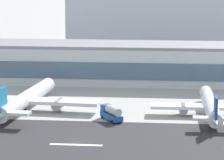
{
  "coord_description": "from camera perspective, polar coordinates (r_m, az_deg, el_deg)",
  "views": [
    {
      "loc": [
        21.39,
        -133.39,
        39.57
      ],
      "look_at": [
        4.97,
        32.85,
        8.77
      ],
      "focal_mm": 98.69,
      "sensor_mm": 36.0,
      "label": 1
    }
  ],
  "objects": [
    {
      "name": "runway_strip",
      "position": [
        139.59,
        -3.43,
        -6.02
      ],
      "size": [
        800.0,
        43.11,
        0.08
      ],
      "primitive_type": "cube",
      "color": "#2D2D30",
      "rests_on": "ground_plane"
    },
    {
      "name": "airliner_navy_tail_gate_1",
      "position": [
        166.93,
        9.12,
        -2.43
      ],
      "size": [
        32.17,
        41.27,
        8.61
      ],
      "rotation": [
        0.0,
        0.0,
        1.59
      ],
      "color": "white",
      "rests_on": "ground_plane"
    },
    {
      "name": "airliner_blue_tail_gate_0",
      "position": [
        172.64,
        -8.08,
        -1.83
      ],
      "size": [
        42.37,
        47.55,
        9.93
      ],
      "rotation": [
        0.0,
        0.0,
        1.48
      ],
      "color": "silver",
      "rests_on": "ground_plane"
    },
    {
      "name": "terminal_building",
      "position": [
        213.19,
        0.83,
        1.6
      ],
      "size": [
        146.46,
        21.81,
        13.55
      ],
      "color": "silver",
      "rests_on": "ground_plane"
    },
    {
      "name": "ground_plane",
      "position": [
        140.77,
        -3.35,
        -5.9
      ],
      "size": [
        1400.0,
        1400.0,
        0.0
      ],
      "primitive_type": "plane",
      "color": "#A8A8A3"
    },
    {
      "name": "service_fuel_truck_0",
      "position": [
        160.57,
        -0.05,
        -3.07
      ],
      "size": [
        6.74,
        8.57,
        3.95
      ],
      "rotation": [
        0.0,
        0.0,
        2.13
      ],
      "color": "#23569E",
      "rests_on": "ground_plane"
    },
    {
      "name": "distant_hotel_block",
      "position": [
        301.32,
        5.89,
        6.09
      ],
      "size": [
        101.92,
        36.33,
        33.95
      ],
      "primitive_type": "cube",
      "color": "#A8B2BC",
      "rests_on": "ground_plane"
    },
    {
      "name": "runway_centreline_dash_4",
      "position": [
        139.55,
        -3.34,
        -6.01
      ],
      "size": [
        12.0,
        1.2,
        0.01
      ],
      "primitive_type": "cube",
      "color": "white",
      "rests_on": "runway_strip"
    }
  ]
}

